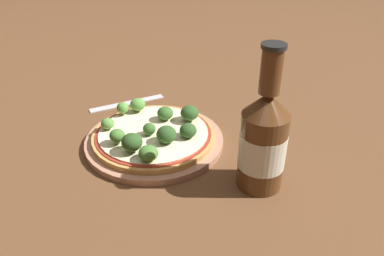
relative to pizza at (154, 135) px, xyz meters
name	(u,v)px	position (x,y,z in m)	size (l,w,h in m)	color
ground_plane	(170,141)	(0.01, 0.03, -0.02)	(3.00, 3.00, 0.00)	brown
plate	(155,140)	(0.00, 0.00, -0.01)	(0.25, 0.25, 0.01)	tan
pizza	(154,135)	(0.00, 0.00, 0.00)	(0.22, 0.22, 0.01)	tan
broccoli_floret_0	(166,134)	(0.04, 0.01, 0.02)	(0.03, 0.03, 0.03)	#7A9E5B
broccoli_floret_1	(123,108)	(-0.09, -0.02, 0.02)	(0.02, 0.02, 0.03)	#7A9E5B
broccoli_floret_2	(148,153)	(0.08, -0.04, 0.02)	(0.03, 0.03, 0.02)	#7A9E5B
broccoli_floret_3	(190,113)	(0.00, 0.08, 0.02)	(0.03, 0.03, 0.03)	#7A9E5B
broccoli_floret_4	(188,131)	(0.05, 0.05, 0.02)	(0.03, 0.03, 0.03)	#7A9E5B
broccoli_floret_5	(138,104)	(-0.09, 0.01, 0.02)	(0.03, 0.03, 0.03)	#7A9E5B
broccoli_floret_6	(117,136)	(0.01, -0.07, 0.02)	(0.03, 0.03, 0.03)	#7A9E5B
broccoli_floret_7	(165,113)	(-0.03, 0.04, 0.02)	(0.03, 0.03, 0.03)	#7A9E5B
broccoli_floret_8	(132,142)	(0.04, -0.06, 0.03)	(0.03, 0.03, 0.03)	#7A9E5B
broccoli_floret_9	(108,124)	(-0.05, -0.07, 0.02)	(0.02, 0.02, 0.02)	#7A9E5B
broccoli_floret_10	(149,128)	(0.00, -0.01, 0.02)	(0.02, 0.02, 0.02)	#7A9E5B
beer_bottle	(263,140)	(0.19, 0.09, 0.06)	(0.07, 0.07, 0.23)	#563319
fork	(127,103)	(-0.18, 0.02, -0.02)	(0.03, 0.17, 0.00)	silver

